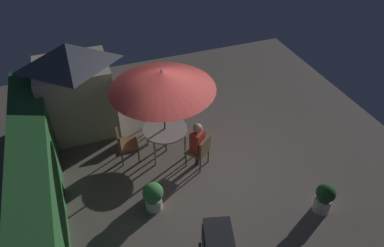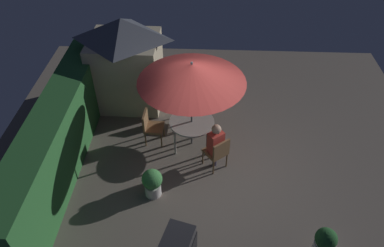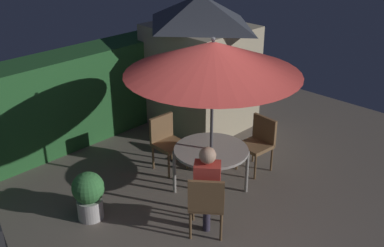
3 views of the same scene
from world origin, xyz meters
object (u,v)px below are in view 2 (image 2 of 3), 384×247
object	(u,v)px
patio_umbrella	(192,73)
chair_toward_hedge	(151,125)
chair_near_shed	(218,152)
person_in_red	(216,141)
patio_table	(192,123)
potted_plant_by_shed	(324,243)
chair_far_side	(197,102)
potted_plant_by_grill	(152,182)
garden_shed	(126,62)

from	to	relation	value
patio_umbrella	chair_toward_hedge	size ratio (longest dim) A/B	2.71
chair_near_shed	person_in_red	bearing A→B (deg)	38.80
patio_table	potted_plant_by_shed	size ratio (longest dim) A/B	1.45
patio_table	chair_far_side	bearing A→B (deg)	-4.64
chair_toward_hedge	chair_near_shed	bearing A→B (deg)	-116.87
patio_table	potted_plant_by_grill	size ratio (longest dim) A/B	1.55
chair_near_shed	potted_plant_by_grill	distance (m)	1.65
chair_far_side	person_in_red	distance (m)	1.87
chair_toward_hedge	person_in_red	xyz separation A→B (m)	(-0.77, -1.60, 0.26)
chair_near_shed	chair_far_side	size ratio (longest dim) A/B	1.00
garden_shed	patio_table	world-z (taller)	garden_shed
garden_shed	chair_far_side	size ratio (longest dim) A/B	2.82
chair_toward_hedge	patio_umbrella	bearing A→B (deg)	-92.98
chair_near_shed	patio_umbrella	bearing A→B (deg)	38.80
chair_near_shed	chair_toward_hedge	world-z (taller)	same
garden_shed	patio_umbrella	bearing A→B (deg)	-132.97
chair_toward_hedge	potted_plant_by_shed	world-z (taller)	chair_toward_hedge
garden_shed	potted_plant_by_shed	size ratio (longest dim) A/B	3.33
patio_umbrella	patio_table	bearing A→B (deg)	-135.00
patio_umbrella	chair_far_side	size ratio (longest dim) A/B	2.71
patio_table	potted_plant_by_shed	xyz separation A→B (m)	(-2.95, -2.60, -0.27)
garden_shed	patio_umbrella	distance (m)	2.68
patio_table	chair_near_shed	distance (m)	1.02
patio_table	chair_toward_hedge	world-z (taller)	chair_toward_hedge
patio_umbrella	chair_toward_hedge	world-z (taller)	patio_umbrella
potted_plant_by_grill	potted_plant_by_shed	bearing A→B (deg)	-111.23
chair_far_side	person_in_red	size ratio (longest dim) A/B	0.71
patio_umbrella	person_in_red	world-z (taller)	patio_umbrella
patio_umbrella	chair_near_shed	size ratio (longest dim) A/B	2.71
patio_table	person_in_red	world-z (taller)	person_in_red
patio_umbrella	person_in_red	size ratio (longest dim) A/B	1.93
garden_shed	patio_table	size ratio (longest dim) A/B	2.31
chair_toward_hedge	patio_table	bearing A→B (deg)	-92.98
chair_near_shed	person_in_red	world-z (taller)	person_in_red
chair_far_side	garden_shed	bearing A→B (deg)	71.15
chair_near_shed	chair_far_side	bearing A→B (deg)	16.39
garden_shed	potted_plant_by_shed	world-z (taller)	garden_shed
chair_far_side	person_in_red	world-z (taller)	person_in_red
potted_plant_by_shed	person_in_red	bearing A→B (deg)	42.11
chair_near_shed	potted_plant_by_shed	bearing A→B (deg)	-137.79
potted_plant_by_grill	person_in_red	distance (m)	1.69
chair_toward_hedge	person_in_red	bearing A→B (deg)	-115.74
patio_table	person_in_red	xyz separation A→B (m)	(-0.72, -0.58, 0.11)
chair_far_side	potted_plant_by_shed	size ratio (longest dim) A/B	1.18
garden_shed	chair_toward_hedge	size ratio (longest dim) A/B	2.82
patio_umbrella	chair_near_shed	bearing A→B (deg)	-141.20
patio_table	potted_plant_by_grill	distance (m)	1.84
patio_table	person_in_red	bearing A→B (deg)	-141.20
patio_umbrella	chair_far_side	xyz separation A→B (m)	(1.07, -0.09, -1.61)
patio_umbrella	person_in_red	xyz separation A→B (m)	(-0.72, -0.58, -1.35)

